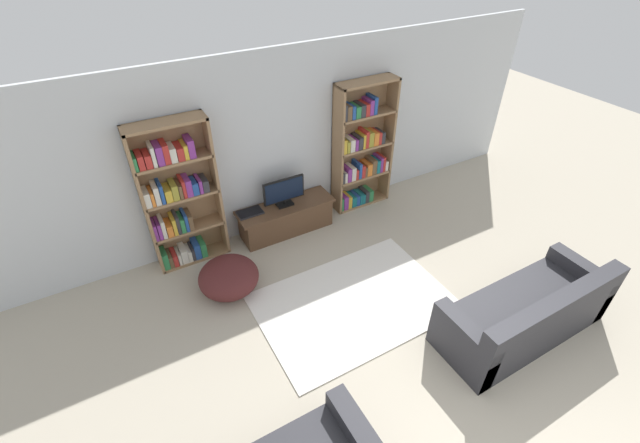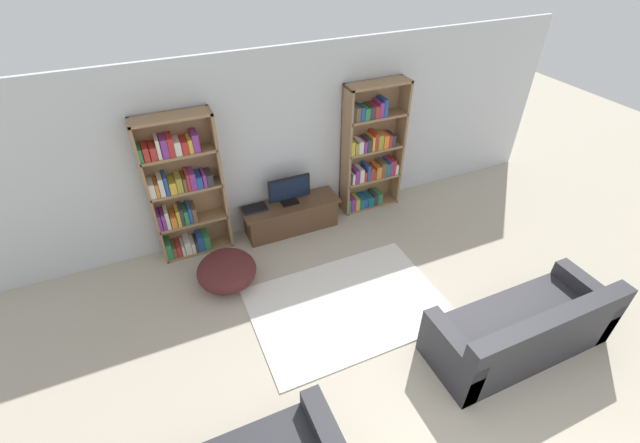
{
  "view_description": "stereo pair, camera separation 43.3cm",
  "coord_description": "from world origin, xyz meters",
  "px_view_note": "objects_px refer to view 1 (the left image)",
  "views": [
    {
      "loc": [
        -2.19,
        -0.75,
        4.02
      ],
      "look_at": [
        -0.04,
        3.07,
        0.7
      ],
      "focal_mm": 24.0,
      "sensor_mm": 36.0,
      "label": 1
    },
    {
      "loc": [
        -1.81,
        -0.95,
        4.02
      ],
      "look_at": [
        -0.04,
        3.07,
        0.7
      ],
      "focal_mm": 24.0,
      "sensor_mm": 36.0,
      "label": 2
    }
  ],
  "objects_px": {
    "bookshelf_right": "(360,150)",
    "television": "(284,192)",
    "tv_stand": "(286,218)",
    "bookshelf_left": "(178,198)",
    "laptop": "(250,212)",
    "couch_right_sofa": "(525,315)",
    "beanbag_ottoman": "(229,277)"
  },
  "relations": [
    {
      "from": "laptop",
      "to": "couch_right_sofa",
      "type": "distance_m",
      "value": 3.73
    },
    {
      "from": "tv_stand",
      "to": "beanbag_ottoman",
      "type": "bearing_deg",
      "value": -147.04
    },
    {
      "from": "laptop",
      "to": "couch_right_sofa",
      "type": "height_order",
      "value": "couch_right_sofa"
    },
    {
      "from": "bookshelf_left",
      "to": "bookshelf_right",
      "type": "relative_size",
      "value": 1.0
    },
    {
      "from": "couch_right_sofa",
      "to": "beanbag_ottoman",
      "type": "bearing_deg",
      "value": 139.58
    },
    {
      "from": "tv_stand",
      "to": "beanbag_ottoman",
      "type": "distance_m",
      "value": 1.39
    },
    {
      "from": "couch_right_sofa",
      "to": "bookshelf_left",
      "type": "bearing_deg",
      "value": 133.03
    },
    {
      "from": "bookshelf_left",
      "to": "television",
      "type": "bearing_deg",
      "value": -3.82
    },
    {
      "from": "bookshelf_right",
      "to": "tv_stand",
      "type": "relative_size",
      "value": 1.41
    },
    {
      "from": "television",
      "to": "bookshelf_left",
      "type": "bearing_deg",
      "value": 176.18
    },
    {
      "from": "bookshelf_left",
      "to": "laptop",
      "type": "relative_size",
      "value": 5.64
    },
    {
      "from": "laptop",
      "to": "bookshelf_right",
      "type": "bearing_deg",
      "value": 1.24
    },
    {
      "from": "bookshelf_right",
      "to": "television",
      "type": "xyz_separation_m",
      "value": [
        -1.35,
        -0.09,
        -0.27
      ]
    },
    {
      "from": "bookshelf_right",
      "to": "beanbag_ottoman",
      "type": "bearing_deg",
      "value": -160.95
    },
    {
      "from": "bookshelf_left",
      "to": "laptop",
      "type": "height_order",
      "value": "bookshelf_left"
    },
    {
      "from": "laptop",
      "to": "beanbag_ottoman",
      "type": "xyz_separation_m",
      "value": [
        -0.65,
        -0.83,
        -0.26
      ]
    },
    {
      "from": "tv_stand",
      "to": "laptop",
      "type": "relative_size",
      "value": 4.01
    },
    {
      "from": "bookshelf_right",
      "to": "tv_stand",
      "type": "xyz_separation_m",
      "value": [
        -1.35,
        -0.11,
        -0.73
      ]
    },
    {
      "from": "tv_stand",
      "to": "beanbag_ottoman",
      "type": "relative_size",
      "value": 1.9
    },
    {
      "from": "beanbag_ottoman",
      "to": "tv_stand",
      "type": "bearing_deg",
      "value": 32.96
    },
    {
      "from": "bookshelf_left",
      "to": "tv_stand",
      "type": "distance_m",
      "value": 1.62
    },
    {
      "from": "television",
      "to": "beanbag_ottoman",
      "type": "relative_size",
      "value": 0.82
    },
    {
      "from": "beanbag_ottoman",
      "to": "couch_right_sofa",
      "type": "bearing_deg",
      "value": -40.42
    },
    {
      "from": "bookshelf_right",
      "to": "tv_stand",
      "type": "height_order",
      "value": "bookshelf_right"
    },
    {
      "from": "beanbag_ottoman",
      "to": "television",
      "type": "bearing_deg",
      "value": 33.62
    },
    {
      "from": "bookshelf_left",
      "to": "laptop",
      "type": "distance_m",
      "value": 1.05
    },
    {
      "from": "bookshelf_right",
      "to": "beanbag_ottoman",
      "type": "relative_size",
      "value": 2.68
    },
    {
      "from": "bookshelf_left",
      "to": "tv_stand",
      "type": "xyz_separation_m",
      "value": [
        1.43,
        -0.11,
        -0.76
      ]
    },
    {
      "from": "television",
      "to": "beanbag_ottoman",
      "type": "height_order",
      "value": "television"
    },
    {
      "from": "tv_stand",
      "to": "couch_right_sofa",
      "type": "xyz_separation_m",
      "value": [
        1.52,
        -3.04,
        0.06
      ]
    },
    {
      "from": "couch_right_sofa",
      "to": "laptop",
      "type": "bearing_deg",
      "value": 123.2
    },
    {
      "from": "television",
      "to": "couch_right_sofa",
      "type": "bearing_deg",
      "value": -63.64
    }
  ]
}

